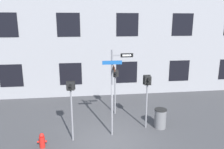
% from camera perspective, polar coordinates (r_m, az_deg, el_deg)
% --- Properties ---
extents(ground_plane, '(60.00, 60.00, 0.00)m').
position_cam_1_polar(ground_plane, '(10.25, -0.55, -17.27)').
color(ground_plane, '#38383A').
extents(street_sign_pole, '(1.38, 0.98, 4.07)m').
position_cam_1_polar(street_sign_pole, '(9.87, 0.49, -2.84)').
color(street_sign_pole, slate).
rests_on(street_sign_pole, ground_plane).
extents(pedestrian_signal_left, '(0.39, 0.40, 2.77)m').
position_cam_1_polar(pedestrian_signal_left, '(9.66, -10.68, -5.41)').
color(pedestrian_signal_left, slate).
rests_on(pedestrian_signal_left, ground_plane).
extents(pedestrian_signal_right, '(0.37, 0.40, 2.74)m').
position_cam_1_polar(pedestrian_signal_right, '(10.78, 9.21, -3.29)').
color(pedestrian_signal_right, slate).
rests_on(pedestrian_signal_right, ground_plane).
extents(pedestrian_signal_across, '(0.41, 0.40, 2.61)m').
position_cam_1_polar(pedestrian_signal_across, '(12.37, 0.83, -1.37)').
color(pedestrian_signal_across, slate).
rests_on(pedestrian_signal_across, ground_plane).
extents(fire_hydrant, '(0.40, 0.24, 0.66)m').
position_cam_1_polar(fire_hydrant, '(10.20, -17.81, -16.12)').
color(fire_hydrant, red).
rests_on(fire_hydrant, ground_plane).
extents(trash_bin, '(0.62, 0.62, 1.00)m').
position_cam_1_polar(trash_bin, '(11.51, 12.49, -11.14)').
color(trash_bin, '#59595B').
rests_on(trash_bin, ground_plane).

